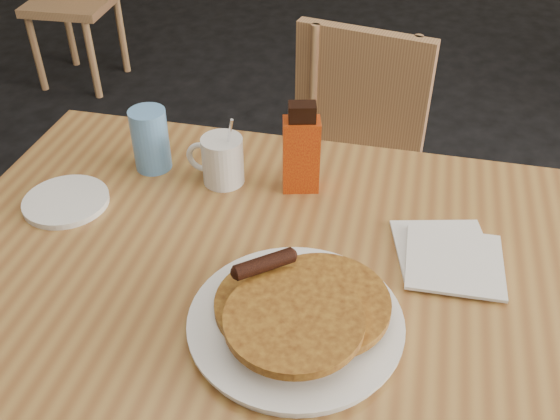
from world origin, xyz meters
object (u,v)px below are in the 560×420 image
object	(u,v)px
syrup_bottle	(301,151)
blue_tumbler	(150,140)
chair_main_far	(351,158)
pancake_plate	(297,316)
main_table	(273,275)
coffee_mug	(221,159)

from	to	relation	value
syrup_bottle	blue_tumbler	xyz separation A→B (m)	(-0.31, -0.01, -0.02)
chair_main_far	pancake_plate	size ratio (longest dim) A/B	2.60
main_table	coffee_mug	bearing A→B (deg)	129.96
chair_main_far	pancake_plate	bearing A→B (deg)	-77.46
blue_tumbler	pancake_plate	bearing A→B (deg)	-41.08
coffee_mug	blue_tumbler	size ratio (longest dim) A/B	1.18
chair_main_far	syrup_bottle	world-z (taller)	syrup_bottle
chair_main_far	blue_tumbler	distance (m)	0.69
main_table	syrup_bottle	bearing A→B (deg)	91.63
main_table	pancake_plate	distance (m)	0.17
coffee_mug	syrup_bottle	distance (m)	0.16
coffee_mug	syrup_bottle	xyz separation A→B (m)	(0.15, 0.02, 0.03)
chair_main_far	coffee_mug	world-z (taller)	coffee_mug
chair_main_far	blue_tumbler	world-z (taller)	blue_tumbler
blue_tumbler	main_table	bearing A→B (deg)	-32.64
pancake_plate	syrup_bottle	size ratio (longest dim) A/B	1.77
main_table	pancake_plate	xyz separation A→B (m)	(0.08, -0.14, 0.07)
main_table	chair_main_far	world-z (taller)	chair_main_far
pancake_plate	syrup_bottle	distance (m)	0.37
main_table	syrup_bottle	world-z (taller)	syrup_bottle
main_table	chair_main_far	bearing A→B (deg)	88.65
syrup_bottle	blue_tumbler	distance (m)	0.31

